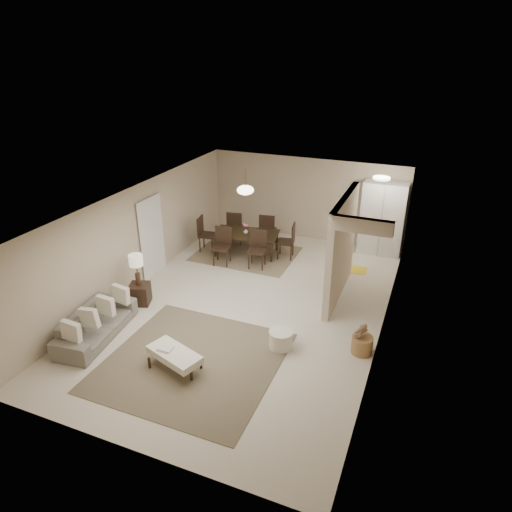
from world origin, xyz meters
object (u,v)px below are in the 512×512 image
at_px(ottoman_bench, 174,355).
at_px(dining_table, 246,244).
at_px(round_pouf, 281,340).
at_px(pantry_cabinet, 382,219).
at_px(sofa, 96,324).
at_px(wicker_basket, 362,345).
at_px(side_table, 140,294).

height_order(ottoman_bench, dining_table, dining_table).
bearing_deg(dining_table, round_pouf, -67.44).
bearing_deg(pantry_cabinet, sofa, -126.61).
bearing_deg(wicker_basket, round_pouf, -163.58).
height_order(round_pouf, dining_table, dining_table).
relative_size(side_table, dining_table, 0.27).
bearing_deg(sofa, side_table, -9.06).
bearing_deg(wicker_basket, sofa, -163.77).
distance_m(side_table, round_pouf, 3.64).
xyz_separation_m(side_table, dining_table, (1.21, 3.45, 0.08)).
xyz_separation_m(sofa, dining_table, (1.26, 4.91, 0.02)).
height_order(side_table, round_pouf, side_table).
xyz_separation_m(pantry_cabinet, round_pouf, (-1.13, -5.40, -0.86)).
bearing_deg(side_table, ottoman_bench, -41.24).
relative_size(round_pouf, wicker_basket, 1.16).
distance_m(sofa, dining_table, 5.07).
distance_m(wicker_basket, dining_table, 5.20).
height_order(sofa, dining_table, dining_table).
bearing_deg(dining_table, side_table, -118.87).
height_order(ottoman_bench, side_table, side_table).
relative_size(pantry_cabinet, side_table, 4.31).
bearing_deg(round_pouf, sofa, -163.85).
bearing_deg(dining_table, sofa, -113.95).
bearing_deg(sofa, ottoman_bench, -105.41).
distance_m(ottoman_bench, side_table, 2.66).
bearing_deg(side_table, round_pouf, -6.19).
height_order(sofa, side_table, sofa).
xyz_separation_m(side_table, round_pouf, (3.62, -0.39, -0.05)).
xyz_separation_m(pantry_cabinet, sofa, (-4.80, -6.46, -0.75)).
xyz_separation_m(ottoman_bench, round_pouf, (1.62, 1.36, -0.12)).
distance_m(pantry_cabinet, wicker_basket, 5.04).
bearing_deg(ottoman_bench, round_pouf, 58.80).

